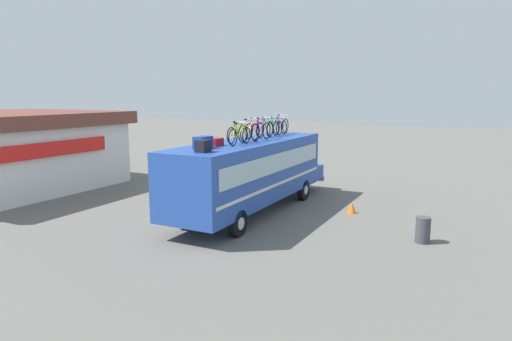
# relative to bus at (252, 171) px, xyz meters

# --- Properties ---
(ground_plane) EXTENTS (120.00, 120.00, 0.00)m
(ground_plane) POSITION_rel_bus_xyz_m (-0.19, 0.00, -1.82)
(ground_plane) COLOR #605E59
(bus) EXTENTS (11.24, 2.60, 3.10)m
(bus) POSITION_rel_bus_xyz_m (0.00, 0.00, 0.00)
(bus) COLOR #23479E
(bus) RESTS_ON ground
(luggage_bag_1) EXTENTS (0.48, 0.39, 0.41)m
(luggage_bag_1) POSITION_rel_bus_xyz_m (-4.19, -0.35, 1.49)
(luggage_bag_1) COLOR black
(luggage_bag_1) RESTS_ON bus
(luggage_bag_2) EXTENTS (0.74, 0.41, 0.44)m
(luggage_bag_2) POSITION_rel_bus_xyz_m (-3.31, 0.24, 1.50)
(luggage_bag_2) COLOR #193899
(luggage_bag_2) RESTS_ON bus
(luggage_bag_3) EXTENTS (0.60, 0.38, 0.29)m
(luggage_bag_3) POSITION_rel_bus_xyz_m (-2.35, 0.31, 1.42)
(luggage_bag_3) COLOR maroon
(luggage_bag_3) RESTS_ON bus
(rooftop_bicycle_1) EXTENTS (1.72, 0.44, 0.88)m
(rooftop_bicycle_1) POSITION_rel_bus_xyz_m (-1.61, -0.32, 1.65)
(rooftop_bicycle_1) COLOR black
(rooftop_bicycle_1) RESTS_ON bus
(rooftop_bicycle_2) EXTENTS (1.72, 0.44, 0.88)m
(rooftop_bicycle_2) POSITION_rel_bus_xyz_m (-1.02, 0.10, 1.65)
(rooftop_bicycle_2) COLOR black
(rooftop_bicycle_2) RESTS_ON bus
(rooftop_bicycle_3) EXTENTS (1.78, 0.44, 0.95)m
(rooftop_bicycle_3) POSITION_rel_bus_xyz_m (-0.38, -0.06, 1.68)
(rooftop_bicycle_3) COLOR black
(rooftop_bicycle_3) RESTS_ON bus
(rooftop_bicycle_4) EXTENTS (1.80, 0.44, 0.98)m
(rooftop_bicycle_4) POSITION_rel_bus_xyz_m (0.33, -0.26, 1.69)
(rooftop_bicycle_4) COLOR black
(rooftop_bicycle_4) RESTS_ON bus
(rooftop_bicycle_5) EXTENTS (1.67, 0.44, 0.91)m
(rooftop_bicycle_5) POSITION_rel_bus_xyz_m (1.04, 0.43, 1.66)
(rooftop_bicycle_5) COLOR black
(rooftop_bicycle_5) RESTS_ON bus
(rooftop_bicycle_6) EXTENTS (1.73, 0.44, 0.93)m
(rooftop_bicycle_6) POSITION_rel_bus_xyz_m (1.70, 0.20, 1.67)
(rooftop_bicycle_6) COLOR black
(rooftop_bicycle_6) RESTS_ON bus
(rooftop_bicycle_7) EXTENTS (1.73, 0.44, 0.91)m
(rooftop_bicycle_7) POSITION_rel_bus_xyz_m (2.38, 0.06, 1.66)
(rooftop_bicycle_7) COLOR black
(rooftop_bicycle_7) RESTS_ON bus
(rooftop_bicycle_8) EXTENTS (1.63, 0.44, 0.89)m
(rooftop_bicycle_8) POSITION_rel_bus_xyz_m (3.02, 0.07, 1.65)
(rooftop_bicycle_8) COLOR black
(rooftop_bicycle_8) RESTS_ON bus
(rooftop_bicycle_9) EXTENTS (1.78, 0.44, 0.97)m
(rooftop_bicycle_9) POSITION_rel_bus_xyz_m (3.64, 0.28, 1.68)
(rooftop_bicycle_9) COLOR black
(rooftop_bicycle_9) RESTS_ON bus
(trash_bin) EXTENTS (0.50, 0.50, 0.90)m
(trash_bin) POSITION_rel_bus_xyz_m (-0.95, -7.09, -1.37)
(trash_bin) COLOR #3F3F47
(trash_bin) RESTS_ON ground
(traffic_cone) EXTENTS (0.39, 0.39, 0.48)m
(traffic_cone) POSITION_rel_bus_xyz_m (1.78, -3.89, -1.58)
(traffic_cone) COLOR orange
(traffic_cone) RESTS_ON ground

